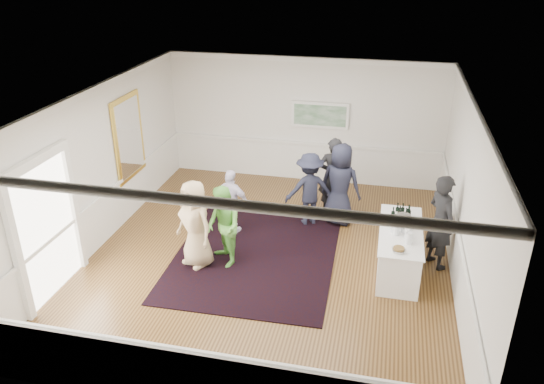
% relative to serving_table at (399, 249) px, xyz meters
% --- Properties ---
extents(floor, '(8.00, 8.00, 0.00)m').
position_rel_serving_table_xyz_m(floor, '(-2.49, -0.13, -0.42)').
color(floor, brown).
rests_on(floor, ground).
extents(ceiling, '(7.00, 8.00, 0.02)m').
position_rel_serving_table_xyz_m(ceiling, '(-2.49, -0.13, 2.78)').
color(ceiling, white).
rests_on(ceiling, wall_back).
extents(wall_left, '(0.02, 8.00, 3.20)m').
position_rel_serving_table_xyz_m(wall_left, '(-5.99, -0.13, 1.18)').
color(wall_left, white).
rests_on(wall_left, floor).
extents(wall_right, '(0.02, 8.00, 3.20)m').
position_rel_serving_table_xyz_m(wall_right, '(1.01, -0.13, 1.18)').
color(wall_right, white).
rests_on(wall_right, floor).
extents(wall_back, '(7.00, 0.02, 3.20)m').
position_rel_serving_table_xyz_m(wall_back, '(-2.49, 3.87, 1.18)').
color(wall_back, white).
rests_on(wall_back, floor).
extents(wall_front, '(7.00, 0.02, 3.20)m').
position_rel_serving_table_xyz_m(wall_front, '(-2.49, -4.13, 1.18)').
color(wall_front, white).
rests_on(wall_front, floor).
extents(wainscoting, '(7.00, 8.00, 1.00)m').
position_rel_serving_table_xyz_m(wainscoting, '(-2.49, -0.13, 0.08)').
color(wainscoting, white).
rests_on(wainscoting, floor).
extents(mirror, '(0.05, 1.25, 1.85)m').
position_rel_serving_table_xyz_m(mirror, '(-5.94, 1.17, 1.38)').
color(mirror, '#E8BF44').
rests_on(mirror, wall_left).
extents(doorway, '(0.10, 1.78, 2.56)m').
position_rel_serving_table_xyz_m(doorway, '(-5.93, -2.03, 1.00)').
color(doorway, white).
rests_on(doorway, wall_left).
extents(landscape_painting, '(1.44, 0.06, 0.66)m').
position_rel_serving_table_xyz_m(landscape_painting, '(-2.09, 3.81, 1.36)').
color(landscape_painting, white).
rests_on(landscape_painting, wall_back).
extents(area_rug, '(3.21, 4.17, 0.02)m').
position_rel_serving_table_xyz_m(area_rug, '(-2.76, -0.07, -0.41)').
color(area_rug, black).
rests_on(area_rug, floor).
extents(serving_table, '(0.79, 2.07, 0.84)m').
position_rel_serving_table_xyz_m(serving_table, '(0.00, 0.00, 0.00)').
color(serving_table, white).
rests_on(serving_table, floor).
extents(bartender, '(0.75, 0.82, 1.87)m').
position_rel_serving_table_xyz_m(bartender, '(0.71, 0.31, 0.51)').
color(bartender, black).
rests_on(bartender, floor).
extents(guest_tan, '(1.01, 0.90, 1.74)m').
position_rel_serving_table_xyz_m(guest_tan, '(-3.79, -0.67, 0.45)').
color(guest_tan, tan).
rests_on(guest_tan, floor).
extents(guest_green, '(0.96, 0.99, 1.60)m').
position_rel_serving_table_xyz_m(guest_green, '(-3.29, -0.54, 0.38)').
color(guest_green, '#71CA51').
rests_on(guest_green, floor).
extents(guest_lilac, '(0.90, 0.51, 1.44)m').
position_rel_serving_table_xyz_m(guest_lilac, '(-3.47, 0.66, 0.30)').
color(guest_lilac, white).
rests_on(guest_lilac, floor).
extents(guest_dark_a, '(1.22, 0.98, 1.64)m').
position_rel_serving_table_xyz_m(guest_dark_a, '(-1.95, 1.46, 0.40)').
color(guest_dark_a, '#1C1E2F').
rests_on(guest_dark_a, floor).
extents(guest_dark_b, '(0.71, 0.49, 1.86)m').
position_rel_serving_table_xyz_m(guest_dark_b, '(-1.50, 1.96, 0.51)').
color(guest_dark_b, black).
rests_on(guest_dark_b, floor).
extents(guest_navy, '(1.01, 0.78, 1.84)m').
position_rel_serving_table_xyz_m(guest_navy, '(-1.30, 1.63, 0.50)').
color(guest_navy, '#1C1E2F').
rests_on(guest_navy, floor).
extents(wine_bottles, '(0.37, 0.27, 0.31)m').
position_rel_serving_table_xyz_m(wine_bottles, '(0.00, 0.44, 0.57)').
color(wine_bottles, black).
rests_on(wine_bottles, serving_table).
extents(juice_pitchers, '(0.40, 0.52, 0.24)m').
position_rel_serving_table_xyz_m(juice_pitchers, '(0.01, -0.22, 0.53)').
color(juice_pitchers, '#81AB3D').
rests_on(juice_pitchers, serving_table).
extents(ice_bucket, '(0.26, 0.26, 0.25)m').
position_rel_serving_table_xyz_m(ice_bucket, '(0.03, 0.14, 0.53)').
color(ice_bucket, silver).
rests_on(ice_bucket, serving_table).
extents(nut_bowl, '(0.24, 0.24, 0.08)m').
position_rel_serving_table_xyz_m(nut_bowl, '(-0.04, -0.78, 0.45)').
color(nut_bowl, white).
rests_on(nut_bowl, serving_table).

